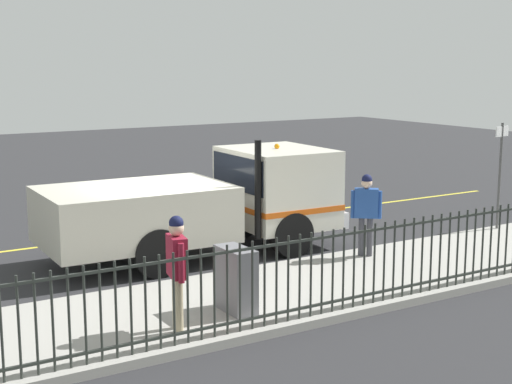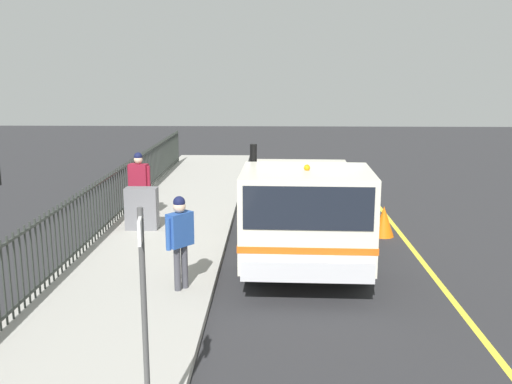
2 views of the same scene
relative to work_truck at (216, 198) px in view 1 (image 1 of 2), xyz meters
The scene contains 10 objects.
ground_plane 1.72m from the work_truck, 90.14° to the right, with size 59.17×59.17×0.00m, color #2B2B2D.
sidewalk_slab 3.72m from the work_truck, 20.25° to the right, with size 3.19×26.90×0.14m, color #A3A099.
lane_marking 3.05m from the work_truck, 154.07° to the right, with size 0.12×24.21×0.01m, color yellow.
work_truck is the anchor object (origin of this frame).
worker_standing 3.20m from the work_truck, 44.33° to the left, with size 0.47×0.51×1.70m.
pedestrian_distant 5.12m from the work_truck, 35.09° to the right, with size 0.63×0.32×1.74m.
iron_fence 4.90m from the work_truck, 14.53° to the right, with size 0.04×22.90×1.35m.
utility_cabinet 4.29m from the work_truck, 24.48° to the right, with size 0.78×0.39×1.04m, color slate.
traffic_cone 2.84m from the work_truck, 139.02° to the right, with size 0.52×0.52×0.75m, color orange.
street_sign 6.89m from the work_truck, 73.54° to the left, with size 0.11×0.50×2.53m.
Camera 1 is at (13.92, -6.34, 4.11)m, focal length 52.85 mm.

